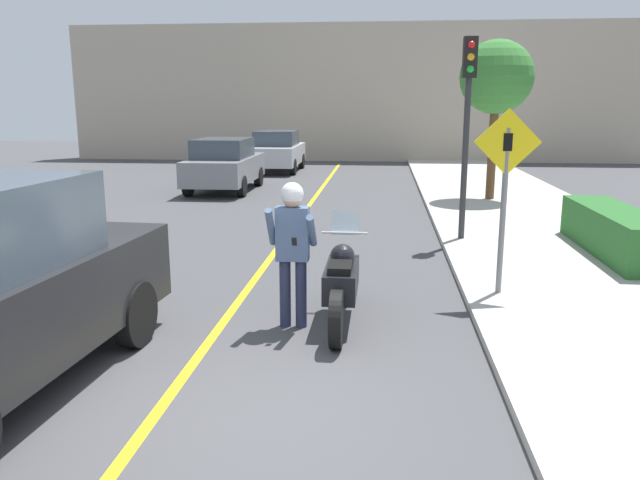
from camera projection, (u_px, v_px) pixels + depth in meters
name	position (u px, v px, depth m)	size (l,w,h in m)	color
ground_plane	(225.00, 409.00, 5.74)	(80.00, 80.00, 0.00)	#424244
sidewalk_curb	(612.00, 291.00, 9.15)	(4.40, 44.00, 0.11)	#ADA89E
road_center_line	(273.00, 254.00, 11.63)	(0.12, 36.00, 0.01)	yellow
building_backdrop	(355.00, 93.00, 30.32)	(28.00, 1.20, 6.50)	#B2A38E
motorcycle	(342.00, 283.00, 7.94)	(0.62, 2.40, 1.32)	black
person_biker	(293.00, 239.00, 7.62)	(0.59, 0.49, 1.83)	#282D4C
crossing_sign	(505.00, 184.00, 8.60)	(0.91, 0.08, 2.58)	slate
traffic_light	(468.00, 101.00, 11.95)	(0.26, 0.30, 3.88)	#2D2D30
hedge_row	(616.00, 232.00, 11.21)	(0.90, 3.68, 0.79)	#286028
street_tree	(496.00, 78.00, 17.04)	(2.01, 2.01, 4.37)	brown
parked_car_grey	(224.00, 164.00, 19.93)	(1.88, 4.20, 1.68)	black
parked_car_silver	(277.00, 151.00, 25.72)	(1.88, 4.20, 1.68)	black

